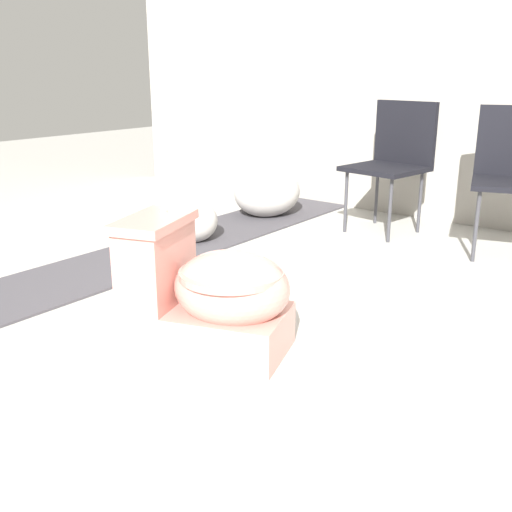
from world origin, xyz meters
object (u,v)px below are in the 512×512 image
Objects in this scene: toilet at (208,295)px; boulder_far at (194,221)px; folding_chair_left at (395,153)px; boulder_near at (267,192)px.

toilet is 1.52m from boulder_far.
toilet is at bearing -44.34° from boulder_far.
folding_chair_left is 1.37m from boulder_far.
boulder_far is at bearing 116.82° from toilet.
boulder_near is at bearing -68.75° from folding_chair_left.
folding_chair_left is 1.63× the size of boulder_near.
boulder_far is at bearing -87.06° from boulder_near.
boulder_near is at bearing 92.94° from boulder_far.
folding_chair_left is at bearing 50.41° from boulder_far.
folding_chair_left is 2.44× the size of boulder_far.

